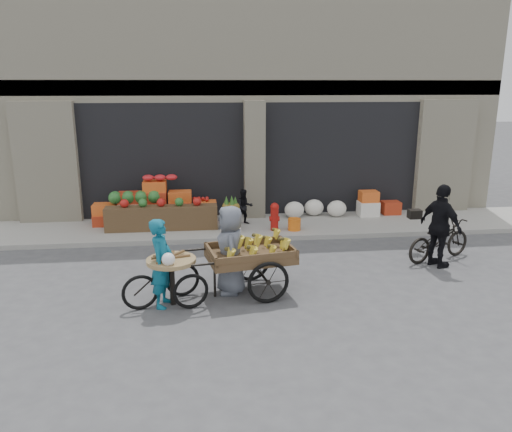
{
  "coord_description": "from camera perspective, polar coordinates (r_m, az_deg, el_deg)",
  "views": [
    {
      "loc": [
        -1.47,
        -8.42,
        3.69
      ],
      "look_at": [
        -0.37,
        1.31,
        1.1
      ],
      "focal_mm": 35.0,
      "sensor_mm": 36.0,
      "label": 1
    }
  ],
  "objects": [
    {
      "name": "building",
      "position": [
        16.52,
        -1.37,
        13.71
      ],
      "size": [
        14.0,
        6.45,
        7.0
      ],
      "color": "beige",
      "rests_on": "ground"
    },
    {
      "name": "pineapple_bin",
      "position": [
        12.49,
        -2.91,
        -0.61
      ],
      "size": [
        0.52,
        0.52,
        0.5
      ],
      "primitive_type": "cylinder",
      "color": "silver",
      "rests_on": "sidewalk"
    },
    {
      "name": "ground",
      "position": [
        9.31,
        3.21,
        -8.56
      ],
      "size": [
        80.0,
        80.0,
        0.0
      ],
      "primitive_type": "plane",
      "color": "#424244",
      "rests_on": "ground"
    },
    {
      "name": "sidewalk",
      "position": [
        13.12,
        0.24,
        -1.24
      ],
      "size": [
        18.0,
        2.2,
        0.12
      ],
      "primitive_type": "cube",
      "color": "gray",
      "rests_on": "ground"
    },
    {
      "name": "bicycle",
      "position": [
        11.45,
        20.18,
        -2.55
      ],
      "size": [
        1.81,
        1.19,
        0.9
      ],
      "primitive_type": "imported",
      "rotation": [
        0.0,
        0.0,
        1.95
      ],
      "color": "black",
      "rests_on": "ground"
    },
    {
      "name": "fruit_display",
      "position": [
        13.19,
        -10.67,
        1.33
      ],
      "size": [
        3.1,
        1.12,
        1.24
      ],
      "color": "#A93017",
      "rests_on": "sidewalk"
    },
    {
      "name": "fire_hydrant",
      "position": [
        12.52,
        2.13,
        0.06
      ],
      "size": [
        0.22,
        0.22,
        0.71
      ],
      "color": "#A5140F",
      "rests_on": "sidewalk"
    },
    {
      "name": "vendor_woman",
      "position": [
        8.59,
        -10.71,
        -5.31
      ],
      "size": [
        0.49,
        0.64,
        1.54
      ],
      "primitive_type": "imported",
      "rotation": [
        0.0,
        0.0,
        1.33
      ],
      "color": "#0F5C76",
      "rests_on": "ground"
    },
    {
      "name": "tricycle_cart",
      "position": [
        8.68,
        -9.65,
        -6.52
      ],
      "size": [
        1.46,
        1.04,
        0.95
      ],
      "rotation": [
        0.0,
        0.0,
        0.28
      ],
      "color": "#9E7F51",
      "rests_on": "ground"
    },
    {
      "name": "banana_cart",
      "position": [
        8.96,
        -0.99,
        -4.16
      ],
      "size": [
        2.7,
        1.46,
        1.07
      ],
      "rotation": [
        0.0,
        0.0,
        0.18
      ],
      "color": "brown",
      "rests_on": "ground"
    },
    {
      "name": "orange_bucket",
      "position": [
        12.62,
        4.4,
        -0.95
      ],
      "size": [
        0.32,
        0.32,
        0.3
      ],
      "primitive_type": "cylinder",
      "color": "orange",
      "rests_on": "sidewalk"
    },
    {
      "name": "right_bay_goods",
      "position": [
        14.13,
        10.55,
        1.13
      ],
      "size": [
        3.35,
        0.6,
        0.7
      ],
      "color": "silver",
      "rests_on": "sidewalk"
    },
    {
      "name": "vendor_grey",
      "position": [
        8.98,
        -2.92,
        -3.89
      ],
      "size": [
        0.55,
        0.81,
        1.63
      ],
      "primitive_type": "imported",
      "rotation": [
        0.0,
        0.0,
        -1.53
      ],
      "color": "slate",
      "rests_on": "ground"
    },
    {
      "name": "seated_person",
      "position": [
        13.05,
        -1.33,
        1.05
      ],
      "size": [
        0.51,
        0.43,
        0.93
      ],
      "primitive_type": "imported",
      "rotation": [
        0.0,
        0.0,
        0.17
      ],
      "color": "black",
      "rests_on": "sidewalk"
    },
    {
      "name": "cyclist",
      "position": [
        10.91,
        20.35,
        -1.1
      ],
      "size": [
        0.77,
        1.11,
        1.74
      ],
      "primitive_type": "imported",
      "rotation": [
        0.0,
        0.0,
        1.95
      ],
      "color": "black",
      "rests_on": "ground"
    }
  ]
}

